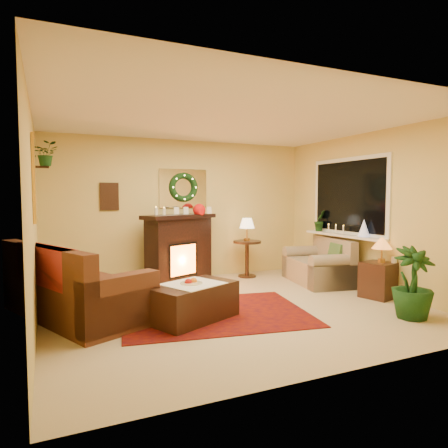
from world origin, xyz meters
name	(u,v)px	position (x,y,z in m)	size (l,w,h in m)	color
floor	(234,308)	(0.00, 0.00, 0.00)	(5.00, 5.00, 0.00)	beige
ceiling	(235,119)	(0.00, 0.00, 2.60)	(5.00, 5.00, 0.00)	white
wall_back	(183,210)	(0.00, 2.25, 1.30)	(5.00, 5.00, 0.00)	#EFD88C
wall_front	(347,226)	(0.00, -2.25, 1.30)	(5.00, 5.00, 0.00)	#EFD88C
wall_left	(33,219)	(-2.50, 0.00, 1.30)	(4.50, 4.50, 0.00)	#EFD88C
wall_right	(373,212)	(2.50, 0.00, 1.30)	(4.50, 4.50, 0.00)	#EFD88C
area_rug	(215,313)	(-0.36, -0.16, 0.01)	(2.40, 1.80, 0.01)	#641E0C
sofa	(76,283)	(-2.04, 0.48, 0.43)	(0.98, 2.22, 0.95)	#4E2A18
red_throw	(71,280)	(-2.09, 0.61, 0.46)	(0.79, 1.29, 0.02)	#B13A21
fireplace	(179,252)	(-0.18, 1.92, 0.55)	(1.26, 0.40, 1.16)	#312519
poinsettia	(199,210)	(0.20, 1.90, 1.30)	(0.23, 0.23, 0.23)	red
mantel_candle_a	(156,213)	(-0.61, 1.90, 1.26)	(0.07, 0.07, 0.20)	silver
mantel_candle_b	(164,213)	(-0.47, 1.87, 1.26)	(0.06, 0.06, 0.17)	white
mantel_mirror	(183,188)	(0.00, 2.23, 1.70)	(0.92, 0.02, 0.72)	white
wreath	(184,187)	(0.00, 2.19, 1.72)	(0.55, 0.55, 0.11)	#194719
wall_art	(109,196)	(-1.35, 2.23, 1.55)	(0.32, 0.03, 0.48)	#381E11
gold_mirror	(34,180)	(-2.48, 0.30, 1.75)	(0.03, 0.84, 1.00)	gold
hanging_plant	(47,166)	(-2.34, 1.05, 1.97)	(0.33, 0.28, 0.36)	#194719
loveseat	(317,259)	(2.06, 0.85, 0.42)	(0.80, 1.38, 0.80)	gray
window_frame	(349,196)	(2.48, 0.55, 1.55)	(0.03, 1.86, 1.36)	white
window_glass	(348,196)	(2.47, 0.55, 1.55)	(0.02, 1.70, 1.22)	black
window_sill	(343,235)	(2.38, 0.55, 0.87)	(0.22, 1.86, 0.04)	white
mini_tree	(364,228)	(2.39, 0.07, 1.04)	(0.18, 0.18, 0.28)	silver
sill_plant	(320,221)	(2.39, 1.22, 1.08)	(0.29, 0.23, 0.53)	#1F6525
side_table_round	(247,260)	(1.15, 1.83, 0.32)	(0.54, 0.54, 0.70)	#4C281E
lamp_cream	(247,231)	(1.15, 1.84, 0.88)	(0.29, 0.29, 0.44)	#FFE6B5
end_table_square	(378,280)	(2.26, -0.40, 0.27)	(0.44, 0.44, 0.54)	black
lamp_tiffany	(382,249)	(2.29, -0.42, 0.74)	(0.30, 0.30, 0.44)	gold
coffee_table	(193,304)	(-0.72, -0.31, 0.21)	(1.09, 0.60, 0.46)	#412D19
fruit_bowl	(191,285)	(-0.74, -0.31, 0.45)	(0.28, 0.28, 0.06)	#EFEFC5
floor_palm	(412,283)	(1.86, -1.36, 0.45)	(1.53, 1.53, 2.74)	#204B26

